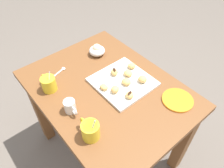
{
  "coord_description": "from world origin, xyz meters",
  "views": [
    {
      "loc": [
        -0.67,
        0.52,
        1.62
      ],
      "look_at": [
        -0.01,
        -0.03,
        0.74
      ],
      "focal_mm": 34.79,
      "sensor_mm": 36.0,
      "label": 1
    }
  ],
  "objects": [
    {
      "name": "beignet_2",
      "position": [
        0.04,
        -0.09,
        0.76
      ],
      "size": [
        0.06,
        0.06,
        0.04
      ],
      "primitive_type": "ellipsoid",
      "rotation": [
        0.0,
        0.0,
        5.58
      ],
      "color": "#E5B260",
      "rests_on": "pastry_plate_square"
    },
    {
      "name": "saucer_orange_left",
      "position": [
        -0.32,
        -0.23,
        0.73
      ],
      "size": [
        0.17,
        0.17,
        0.01
      ],
      "primitive_type": "cylinder",
      "color": "orange",
      "rests_on": "dining_table"
    },
    {
      "name": "coffee_mug_yellow_right",
      "position": [
        0.2,
        0.25,
        0.77
      ],
      "size": [
        0.12,
        0.08,
        0.13
      ],
      "color": "yellow",
      "rests_on": "dining_table"
    },
    {
      "name": "loose_spoon_near_saucer",
      "position": [
        0.28,
        0.15,
        0.72
      ],
      "size": [
        0.06,
        0.15,
        0.01
      ],
      "color": "silver",
      "rests_on": "dining_table"
    },
    {
      "name": "coffee_mug_yellow_left",
      "position": [
        -0.19,
        0.25,
        0.77
      ],
      "size": [
        0.12,
        0.08,
        0.14
      ],
      "color": "yellow",
      "rests_on": "dining_table"
    },
    {
      "name": "chocolate_drizzle_7",
      "position": [
        -0.14,
        -0.04,
        0.77
      ],
      "size": [
        0.03,
        0.04,
        0.0
      ],
      "primitive_type": "ellipsoid",
      "rotation": [
        0.0,
        0.0,
        5.07
      ],
      "color": "black",
      "rests_on": "beignet_7"
    },
    {
      "name": "ice_cream_bowl",
      "position": [
        0.28,
        -0.14,
        0.76
      ],
      "size": [
        0.11,
        0.11,
        0.08
      ],
      "color": "silver",
      "rests_on": "dining_table"
    },
    {
      "name": "beignet_4",
      "position": [
        0.02,
        -0.21,
        0.75
      ],
      "size": [
        0.06,
        0.07,
        0.03
      ],
      "primitive_type": "ellipsoid",
      "rotation": [
        0.0,
        0.0,
        0.8
      ],
      "color": "#E5B260",
      "rests_on": "pastry_plate_square"
    },
    {
      "name": "ground_plane",
      "position": [
        0.0,
        0.0,
        0.0
      ],
      "size": [
        8.0,
        8.0,
        0.0
      ],
      "primitive_type": "plane",
      "color": "#665B51"
    },
    {
      "name": "pastry_plate_square",
      "position": [
        -0.03,
        -0.1,
        0.73
      ],
      "size": [
        0.31,
        0.31,
        0.02
      ],
      "primitive_type": "cube",
      "color": "silver",
      "rests_on": "dining_table"
    },
    {
      "name": "chocolate_drizzle_2",
      "position": [
        0.04,
        -0.09,
        0.78
      ],
      "size": [
        0.04,
        0.03,
        0.0
      ],
      "primitive_type": "ellipsoid",
      "rotation": [
        0.0,
        0.0,
        5.83
      ],
      "color": "black",
      "rests_on": "beignet_2"
    },
    {
      "name": "beignet_3",
      "position": [
        -0.01,
        -0.15,
        0.75
      ],
      "size": [
        0.06,
        0.06,
        0.03
      ],
      "primitive_type": "ellipsoid",
      "rotation": [
        0.0,
        0.0,
        4.9
      ],
      "color": "#E5B260",
      "rests_on": "pastry_plate_square"
    },
    {
      "name": "beignet_1",
      "position": [
        -0.1,
        -0.18,
        0.76
      ],
      "size": [
        0.07,
        0.07,
        0.04
      ],
      "primitive_type": "ellipsoid",
      "rotation": [
        0.0,
        0.0,
        5.7
      ],
      "color": "#E5B260",
      "rests_on": "pastry_plate_square"
    },
    {
      "name": "cream_pitcher_white",
      "position": [
        -0.01,
        0.25,
        0.76
      ],
      "size": [
        0.1,
        0.06,
        0.07
      ],
      "color": "silver",
      "rests_on": "dining_table"
    },
    {
      "name": "beignet_7",
      "position": [
        -0.14,
        -0.04,
        0.75
      ],
      "size": [
        0.06,
        0.06,
        0.03
      ],
      "primitive_type": "ellipsoid",
      "rotation": [
        0.0,
        0.0,
        5.2
      ],
      "color": "#E5B260",
      "rests_on": "pastry_plate_square"
    },
    {
      "name": "dining_table",
      "position": [
        0.0,
        0.0,
        0.58
      ],
      "size": [
        0.95,
        0.72,
        0.72
      ],
      "color": "brown",
      "rests_on": "ground_plane"
    },
    {
      "name": "beignet_0",
      "position": [
        -0.06,
        -0.09,
        0.75
      ],
      "size": [
        0.07,
        0.06,
        0.03
      ],
      "primitive_type": "ellipsoid",
      "rotation": [
        0.0,
        0.0,
        3.48
      ],
      "color": "#E5B260",
      "rests_on": "pastry_plate_square"
    },
    {
      "name": "beignet_5",
      "position": [
        -0.06,
        -0.01,
        0.76
      ],
      "size": [
        0.06,
        0.06,
        0.04
      ],
      "primitive_type": "ellipsoid",
      "rotation": [
        0.0,
        0.0,
        1.89
      ],
      "color": "#E5B260",
      "rests_on": "pastry_plate_square"
    },
    {
      "name": "beignet_6",
      "position": [
        -0.01,
        0.03,
        0.75
      ],
      "size": [
        0.05,
        0.05,
        0.03
      ],
      "primitive_type": "ellipsoid",
      "rotation": [
        0.0,
        0.0,
        0.14
      ],
      "color": "#E5B260",
      "rests_on": "pastry_plate_square"
    }
  ]
}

